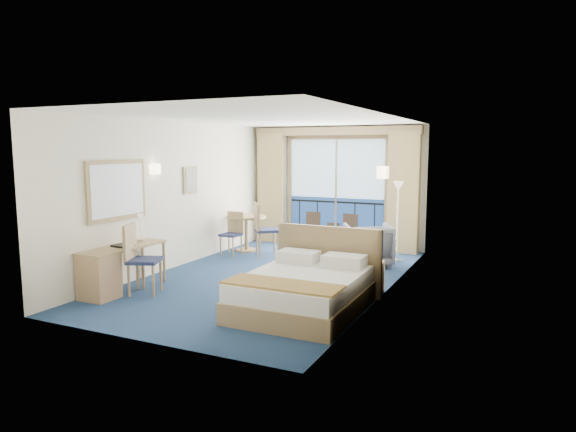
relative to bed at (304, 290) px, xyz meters
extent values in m
plane|color=navy|center=(-1.22, 1.41, -0.29)|extent=(6.50, 6.50, 0.00)
cube|color=white|center=(-1.22, 4.67, 1.06)|extent=(4.00, 0.02, 2.70)
cube|color=white|center=(-1.22, -1.85, 1.06)|extent=(4.00, 0.02, 2.70)
cube|color=white|center=(-3.23, 1.41, 1.06)|extent=(0.02, 6.50, 2.70)
cube|color=white|center=(0.79, 1.41, 1.06)|extent=(0.02, 6.50, 2.70)
cube|color=white|center=(-1.22, 1.41, 2.42)|extent=(4.00, 6.50, 0.02)
cube|color=navy|center=(-1.22, 4.63, 0.27)|extent=(2.20, 0.02, 1.08)
cube|color=#B9D8F3|center=(-1.22, 4.63, 1.47)|extent=(2.20, 0.02, 1.32)
cube|color=brown|center=(-1.22, 4.63, -0.19)|extent=(2.20, 0.02, 0.20)
cube|color=black|center=(-1.22, 4.63, 0.71)|extent=(2.20, 0.02, 0.04)
cube|color=#9D7D55|center=(-1.22, 4.62, 2.17)|extent=(2.36, 0.03, 0.12)
cube|color=#9D7D55|center=(-2.37, 4.62, 0.91)|extent=(0.06, 0.03, 2.40)
cube|color=#9D7D55|center=(-0.07, 4.62, 0.91)|extent=(0.06, 0.03, 2.40)
cube|color=silver|center=(-1.22, 4.62, 0.91)|extent=(0.05, 0.02, 2.40)
cube|color=#342317|center=(-0.87, 4.62, 0.11)|extent=(0.35, 0.02, 0.70)
cube|color=#342317|center=(-1.77, 4.62, 0.11)|extent=(0.35, 0.02, 0.70)
cube|color=#342317|center=(-1.27, 4.62, 0.01)|extent=(0.30, 0.02, 0.45)
cube|color=black|center=(-2.12, 4.63, 0.26)|extent=(0.02, 0.01, 0.90)
cube|color=black|center=(-1.67, 4.63, 0.26)|extent=(0.03, 0.01, 0.90)
cube|color=black|center=(-1.22, 4.63, 0.26)|extent=(0.03, 0.01, 0.90)
cube|color=black|center=(-0.77, 4.63, 0.26)|extent=(0.03, 0.01, 0.90)
cube|color=black|center=(-0.32, 4.63, 0.26)|extent=(0.02, 0.01, 0.90)
cube|color=tan|center=(-2.77, 4.48, 0.98)|extent=(0.65, 0.22, 2.55)
cube|color=tan|center=(0.33, 4.48, 0.98)|extent=(0.65, 0.22, 2.55)
cube|color=#9D7D55|center=(-1.22, 4.51, 2.29)|extent=(3.80, 0.25, 0.18)
cube|color=#9D7D55|center=(-3.20, -0.09, 1.26)|extent=(0.04, 1.25, 0.95)
cube|color=silver|center=(-3.17, -0.09, 1.26)|extent=(0.01, 1.12, 0.82)
cube|color=#9D7D55|center=(-3.20, 1.86, 1.31)|extent=(0.03, 0.42, 0.52)
cube|color=gray|center=(-3.18, 1.86, 1.31)|extent=(0.01, 0.34, 0.44)
cylinder|color=beige|center=(-3.16, 0.81, 1.56)|extent=(0.18, 0.18, 0.18)
cylinder|color=beige|center=(0.72, 1.26, 1.56)|extent=(0.18, 0.18, 0.18)
cube|color=#9D7D55|center=(0.00, -0.08, -0.15)|extent=(1.51, 1.89, 0.28)
cube|color=white|center=(0.00, -0.08, 0.11)|extent=(1.46, 1.84, 0.24)
cube|color=#AA8D42|center=(0.00, -0.70, 0.24)|extent=(1.50, 0.52, 0.03)
cube|color=white|center=(-0.36, 0.60, 0.31)|extent=(0.59, 0.38, 0.17)
cube|color=white|center=(0.36, 0.60, 0.31)|extent=(0.59, 0.38, 0.17)
cube|color=#9D7D55|center=(0.00, 0.91, 0.23)|extent=(1.66, 0.06, 1.04)
cube|color=#A77D58|center=(0.57, 1.20, -0.05)|extent=(0.38, 0.36, 0.49)
cube|color=white|center=(0.57, 1.22, 0.24)|extent=(0.17, 0.14, 0.07)
imported|color=#41444E|center=(0.00, 3.04, 0.10)|extent=(1.14, 1.15, 0.79)
cylinder|color=silver|center=(0.42, 3.61, -0.28)|extent=(0.22, 0.22, 0.03)
cylinder|color=silver|center=(0.42, 3.61, 0.45)|extent=(0.02, 0.02, 1.48)
cone|color=white|center=(0.42, 3.61, 1.19)|extent=(0.20, 0.20, 0.18)
cube|color=#9D7D55|center=(-2.96, -0.27, 0.39)|extent=(0.51, 1.49, 0.04)
cube|color=#A77D58|center=(-2.96, -0.79, 0.04)|extent=(0.49, 0.45, 0.66)
cylinder|color=#9D7D55|center=(-3.18, -0.09, 0.04)|extent=(0.05, 0.05, 0.66)
cylinder|color=#9D7D55|center=(-2.73, -0.09, 0.04)|extent=(0.05, 0.05, 0.66)
cylinder|color=#9D7D55|center=(-3.18, 0.43, 0.04)|extent=(0.05, 0.05, 0.66)
cylinder|color=#9D7D55|center=(-2.73, 0.43, 0.04)|extent=(0.05, 0.05, 0.66)
cube|color=#1F2648|center=(-2.53, -0.27, 0.22)|extent=(0.60, 0.60, 0.05)
cube|color=#9D7D55|center=(-2.74, -0.35, 0.51)|extent=(0.21, 0.44, 0.55)
cylinder|color=#9D7D55|center=(-2.29, -0.37, -0.05)|extent=(0.04, 0.04, 0.49)
cylinder|color=#9D7D55|center=(-2.43, -0.03, -0.05)|extent=(0.04, 0.04, 0.49)
cylinder|color=#9D7D55|center=(-2.64, -0.51, -0.05)|extent=(0.04, 0.04, 0.49)
cylinder|color=#9D7D55|center=(-2.78, -0.17, -0.05)|extent=(0.04, 0.04, 0.49)
cube|color=black|center=(-2.93, -0.30, 0.42)|extent=(0.32, 0.24, 0.03)
cylinder|color=silver|center=(-3.00, 0.20, 0.44)|extent=(0.11, 0.11, 0.02)
cylinder|color=silver|center=(-3.00, 0.20, 0.62)|extent=(0.02, 0.02, 0.38)
cone|color=white|center=(-3.00, 0.20, 0.81)|extent=(0.10, 0.10, 0.09)
cylinder|color=#9D7D55|center=(-2.77, 3.26, 0.45)|extent=(0.85, 0.85, 0.04)
cylinder|color=#9D7D55|center=(-2.77, 3.26, 0.08)|extent=(0.08, 0.08, 0.74)
cylinder|color=#9D7D55|center=(-2.77, 3.26, -0.28)|extent=(0.47, 0.47, 0.03)
cube|color=#1F2648|center=(-2.15, 3.04, 0.23)|extent=(0.66, 0.66, 0.06)
cube|color=#9D7D55|center=(-2.32, 2.90, 0.52)|extent=(0.33, 0.39, 0.56)
cylinder|color=#9D7D55|center=(-1.88, 3.01, -0.04)|extent=(0.04, 0.04, 0.50)
cylinder|color=#9D7D55|center=(-2.12, 3.31, -0.04)|extent=(0.04, 0.04, 0.50)
cylinder|color=#9D7D55|center=(-2.18, 2.77, -0.04)|extent=(0.04, 0.04, 0.50)
cylinder|color=#9D7D55|center=(-2.42, 3.07, -0.04)|extent=(0.04, 0.04, 0.50)
cube|color=#1F2648|center=(-2.83, 2.72, 0.14)|extent=(0.40, 0.40, 0.05)
cube|color=#9D7D55|center=(-2.83, 2.90, 0.37)|extent=(0.38, 0.05, 0.46)
cylinder|color=#9D7D55|center=(-3.00, 2.57, -0.09)|extent=(0.03, 0.03, 0.41)
cylinder|color=#9D7D55|center=(-2.69, 2.56, -0.09)|extent=(0.03, 0.03, 0.41)
cylinder|color=#9D7D55|center=(-2.98, 2.88, -0.09)|extent=(0.03, 0.03, 0.41)
cylinder|color=#9D7D55|center=(-2.67, 2.87, -0.09)|extent=(0.03, 0.03, 0.41)
camera|label=1|loc=(2.69, -6.26, 1.92)|focal=32.00mm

